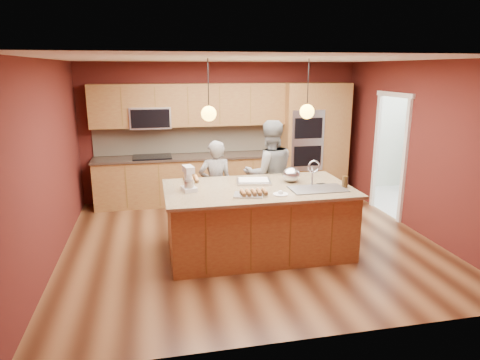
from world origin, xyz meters
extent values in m
plane|color=#412112|center=(0.00, 0.00, 0.00)|extent=(5.50, 5.50, 0.00)
plane|color=white|center=(0.00, 0.00, 2.70)|extent=(5.50, 5.50, 0.00)
plane|color=#531B17|center=(0.00, 2.50, 1.35)|extent=(5.50, 0.00, 5.50)
plane|color=#531B17|center=(0.00, -2.50, 1.35)|extent=(5.50, 0.00, 5.50)
plane|color=#531B17|center=(-2.75, 0.00, 1.35)|extent=(0.00, 5.00, 5.00)
plane|color=#531B17|center=(2.75, 0.00, 1.35)|extent=(0.00, 5.00, 5.00)
cube|color=brown|center=(-0.65, 2.20, 0.45)|extent=(3.70, 0.60, 0.90)
cube|color=#2B231C|center=(-0.65, 2.19, 0.92)|extent=(3.74, 0.64, 0.04)
cube|color=#BFB090|center=(-0.65, 2.48, 1.22)|extent=(3.70, 0.03, 0.56)
cube|color=brown|center=(-0.65, 2.32, 1.90)|extent=(3.70, 0.36, 0.80)
cube|color=black|center=(-1.40, 2.18, 0.94)|extent=(0.72, 0.52, 0.03)
cube|color=#B0B3B8|center=(-1.40, 2.30, 1.68)|extent=(0.76, 0.40, 0.40)
cube|color=brown|center=(1.60, 2.20, 1.15)|extent=(0.80, 0.60, 2.30)
cube|color=#B0B3B8|center=(1.60, 1.90, 1.20)|extent=(0.66, 0.04, 1.20)
cube|color=brown|center=(2.25, 2.20, 1.15)|extent=(0.50, 0.60, 2.30)
plane|color=#BBBBB4|center=(3.65, 1.20, 0.00)|extent=(2.60, 2.60, 0.00)
plane|color=beige|center=(4.55, 1.20, 1.35)|extent=(0.00, 2.70, 2.70)
cube|color=white|center=(4.35, 1.20, 1.95)|extent=(0.35, 2.40, 0.75)
cylinder|color=black|center=(-0.65, -0.36, 2.35)|extent=(0.01, 0.01, 0.70)
sphere|color=yellow|center=(-0.65, -0.36, 2.00)|extent=(0.20, 0.20, 0.20)
cylinder|color=black|center=(0.71, -0.36, 2.35)|extent=(0.01, 0.01, 0.70)
sphere|color=yellow|center=(0.71, -0.36, 2.00)|extent=(0.20, 0.20, 0.20)
cube|color=brown|center=(0.03, -0.36, 0.46)|extent=(2.51, 1.36, 0.92)
cube|color=tan|center=(0.03, -0.36, 0.94)|extent=(2.61, 1.46, 0.04)
cube|color=#B0B3B8|center=(0.82, -0.62, 0.88)|extent=(0.75, 0.44, 0.18)
imported|color=black|center=(-0.43, 0.62, 0.74)|extent=(0.56, 0.38, 1.48)
imported|color=gray|center=(0.47, 0.62, 0.89)|extent=(0.87, 0.68, 1.78)
cube|color=silver|center=(-0.93, -0.33, 0.99)|extent=(0.22, 0.26, 0.05)
cube|color=silver|center=(-0.93, -0.23, 1.13)|extent=(0.10, 0.09, 0.23)
cube|color=silver|center=(-0.93, -0.31, 1.25)|extent=(0.16, 0.25, 0.09)
cylinder|color=#B7BABF|center=(-0.93, -0.36, 1.05)|extent=(0.13, 0.13, 0.13)
cube|color=silver|center=(0.03, -0.10, 0.97)|extent=(0.55, 0.44, 0.03)
cube|color=white|center=(0.03, -0.10, 0.99)|extent=(0.47, 0.37, 0.03)
cube|color=#B0B3B8|center=(-0.19, -0.73, 0.97)|extent=(0.44, 0.37, 0.02)
ellipsoid|color=#B7BABF|center=(0.58, -0.16, 1.07)|extent=(0.27, 0.27, 0.23)
cylinder|color=white|center=(0.23, -0.77, 0.97)|extent=(0.20, 0.20, 0.01)
cylinder|color=#36250F|center=(1.22, -0.60, 1.04)|extent=(0.08, 0.08, 0.16)
cube|color=black|center=(0.96, -0.38, 0.97)|extent=(0.12, 0.08, 0.01)
cube|color=silver|center=(4.23, 0.77, 0.54)|extent=(0.85, 0.87, 1.09)
cube|color=silver|center=(4.22, 1.50, 0.56)|extent=(0.71, 0.73, 1.12)
camera|label=1|loc=(-1.40, -5.95, 2.57)|focal=32.00mm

